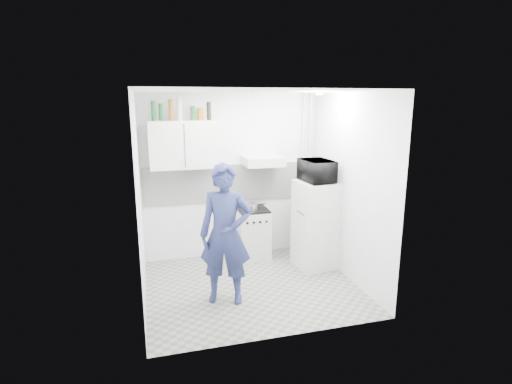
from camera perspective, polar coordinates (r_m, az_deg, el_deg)
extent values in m
plane|color=gray|center=(5.62, -0.63, -13.28)|extent=(2.80, 2.80, 0.00)
plane|color=white|center=(5.04, -0.70, 14.26)|extent=(2.80, 2.80, 0.00)
plane|color=silver|center=(6.37, -3.53, 2.21)|extent=(2.80, 0.00, 2.80)
plane|color=silver|center=(5.02, -16.31, -1.24)|extent=(0.00, 2.60, 2.60)
plane|color=silver|center=(5.69, 13.10, 0.59)|extent=(0.00, 2.60, 2.60)
imported|color=navy|center=(4.94, -4.38, -6.06)|extent=(0.74, 0.60, 1.76)
cube|color=beige|center=(6.43, -0.46, -6.04)|extent=(0.49, 0.49, 0.78)
cube|color=white|center=(6.08, 8.46, -4.63)|extent=(0.61, 0.61, 1.33)
cube|color=black|center=(6.31, -0.47, -2.55)|extent=(0.47, 0.47, 0.03)
cylinder|color=silver|center=(6.26, -0.54, -2.08)|extent=(0.17, 0.17, 0.10)
imported|color=black|center=(5.89, 8.72, 3.01)|extent=(0.60, 0.43, 0.32)
cylinder|color=#144C1E|center=(5.95, -14.45, 11.17)|extent=(0.07, 0.07, 0.28)
cylinder|color=#144C1E|center=(5.96, -13.43, 11.03)|extent=(0.06, 0.06, 0.24)
cylinder|color=brown|center=(5.96, -12.02, 11.38)|extent=(0.07, 0.07, 0.30)
cylinder|color=#B2B7BC|center=(5.97, -10.86, 11.56)|extent=(0.07, 0.07, 0.33)
cylinder|color=#144C1E|center=(5.99, -8.96, 11.07)|extent=(0.08, 0.08, 0.21)
cylinder|color=brown|center=(6.01, -7.98, 10.98)|extent=(0.09, 0.09, 0.18)
cylinder|color=black|center=(6.02, -6.75, 11.41)|extent=(0.07, 0.07, 0.26)
cube|color=white|center=(6.01, -10.32, 6.68)|extent=(1.00, 0.35, 0.70)
cube|color=beige|center=(6.19, 1.00, 4.46)|extent=(0.60, 0.50, 0.14)
cube|color=white|center=(6.38, -3.49, 1.30)|extent=(2.74, 0.03, 0.60)
cylinder|color=beige|center=(6.68, 7.60, 2.62)|extent=(0.05, 0.05, 2.60)
cylinder|color=beige|center=(6.64, 6.64, 2.58)|extent=(0.04, 0.04, 2.60)
cylinder|color=white|center=(5.57, 9.05, 13.67)|extent=(0.10, 0.10, 0.02)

